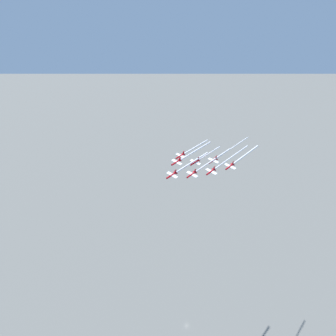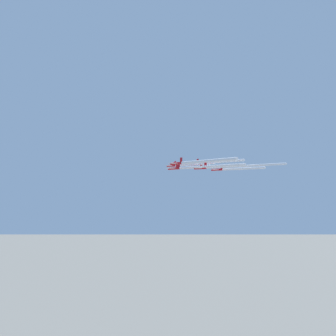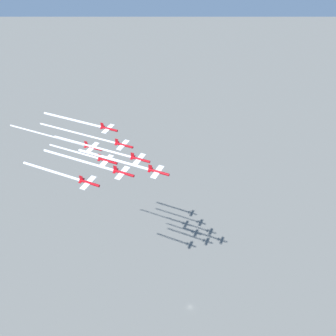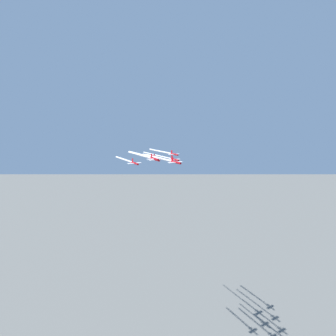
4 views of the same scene
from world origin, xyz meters
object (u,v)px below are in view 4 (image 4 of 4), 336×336
Objects in this scene: jet_0 at (176,162)px; jet_2 at (154,159)px; jet_7 at (157,158)px; jet_5 at (135,163)px; jet_3 at (175,159)px; jet_1 at (175,162)px; jet_6 at (174,154)px; jet_4 at (156,160)px.

jet_0 is 16.05m from jet_2.
jet_0 is at bearing 78.91° from jet_7.
jet_5 is at bearing 29.54° from jet_7.
jet_2 is at bearing 59.53° from jet_7.
jet_0 is 32.16m from jet_3.
jet_3 is 1.00× the size of jet_5.
jet_6 is (31.98, -1.68, 1.61)m from jet_1.
jet_1 is 1.00× the size of jet_7.
jet_4 is (8.50, 13.57, 0.67)m from jet_1.
jet_3 is (31.98, -1.68, -2.95)m from jet_0.
jet_2 is 1.00× the size of jet_7.
jet_4 is 16.28m from jet_5.
jet_3 is (23.47, -15.25, -4.02)m from jet_2.
jet_5 is at bearing 18.78° from jet_6.
jet_6 is (39.46, -16.09, -2.02)m from jet_2.
jet_2 is at bearing 0.00° from jet_1.
jet_0 is 1.00× the size of jet_1.
jet_6 is at bearing -161.22° from jet_5.
jet_0 reaches higher than jet_6.
jet_6 is 1.00× the size of jet_7.
jet_7 is at bearing -120.47° from jet_4.
jet_1 is 27.61m from jet_7.
jet_4 reaches higher than jet_1.
jet_0 is 1.00× the size of jet_7.
jet_3 is (15.99, -0.84, -0.40)m from jet_1.
jet_1 is 1.00× the size of jet_6.
jet_3 is 32.47m from jet_5.
jet_5 is 42.92m from jet_6.
jet_5 is (17.01, 27.13, -3.12)m from jet_0.
jet_6 reaches higher than jet_1.
jet_5 is (1.02, 27.97, -0.57)m from jet_1.
jet_4 is 28.01m from jet_6.
jet_6 is (15.99, -0.84, 2.00)m from jet_3.
jet_3 is 16.27m from jet_4.
jet_0 is at bearing 59.53° from jet_1.
jet_4 is 1.00× the size of jet_6.
jet_5 is at bearing 0.00° from jet_4.
jet_3 is 16.13m from jet_6.
jet_0 is 32.17m from jet_5.
jet_1 is at bearing -180.00° from jet_2.
jet_4 is at bearing -120.47° from jet_2.
jet_3 is at bearing -120.47° from jet_0.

